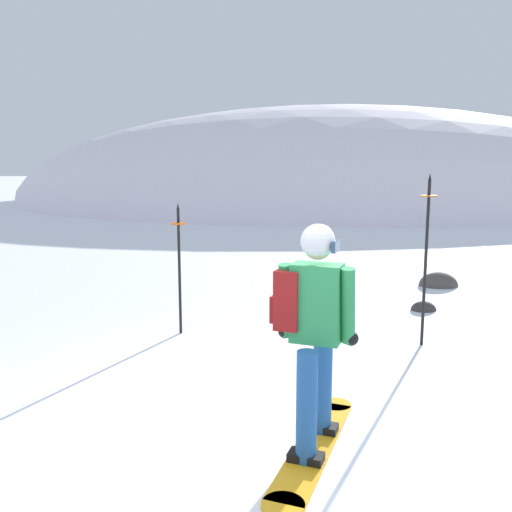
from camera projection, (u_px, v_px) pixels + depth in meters
The scene contains 7 objects.
ground_plane at pixel (283, 448), 4.13m from camera, with size 300.00×300.00×0.00m, color white.
ridge_peak_main at pixel (332, 199), 37.52m from camera, with size 40.73×36.66×12.08m.
snowboarder_main at pixel (312, 331), 3.99m from camera, with size 0.97×1.68×1.71m.
piste_marker_near at pixel (426, 249), 6.35m from camera, with size 0.20×0.20×2.05m.
piste_marker_far at pixel (179, 259), 6.85m from camera, with size 0.20×0.20×1.68m.
rock_dark at pixel (438, 286), 9.83m from camera, with size 0.70×0.60×0.49m.
rock_small at pixel (423, 310), 8.13m from camera, with size 0.38×0.32×0.27m.
Camera 1 is at (-0.59, -3.80, 2.10)m, focal length 38.06 mm.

